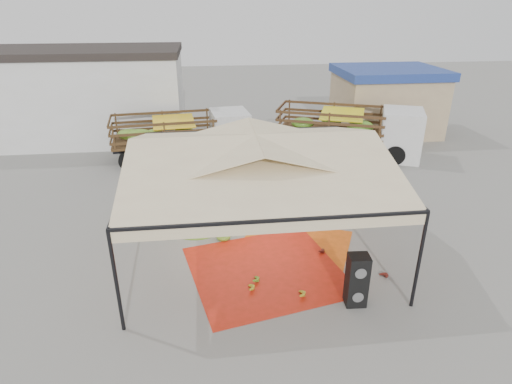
{
  "coord_description": "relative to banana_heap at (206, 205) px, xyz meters",
  "views": [
    {
      "loc": [
        -1.58,
        -13.19,
        7.99
      ],
      "look_at": [
        0.2,
        1.5,
        1.3
      ],
      "focal_mm": 30.0,
      "sensor_mm": 36.0,
      "label": 1
    }
  ],
  "objects": [
    {
      "name": "hand_red_b",
      "position": [
        5.41,
        -4.79,
        -0.43
      ],
      "size": [
        0.54,
        0.49,
        0.2
      ],
      "primitive_type": "ellipsoid",
      "rotation": [
        0.0,
        0.0,
        0.34
      ],
      "color": "#5D1915",
      "rests_on": "ground"
    },
    {
      "name": "building_white",
      "position": [
        -8.29,
        11.83,
        2.18
      ],
      "size": [
        14.3,
        6.3,
        5.4
      ],
      "color": "silver",
      "rests_on": "ground"
    },
    {
      "name": "truck_left",
      "position": [
        -0.88,
        7.17,
        0.99
      ],
      "size": [
        7.43,
        3.25,
        2.47
      ],
      "rotation": [
        0.0,
        0.0,
        0.11
      ],
      "color": "#4B3019",
      "rests_on": "ground"
    },
    {
      "name": "tarp_right",
      "position": [
        2.91,
        -2.87,
        -0.53
      ],
      "size": [
        5.03,
        5.12,
        0.01
      ],
      "primitive_type": "cube",
      "rotation": [
        0.0,
        0.0,
        -0.43
      ],
      "color": "orange",
      "rests_on": "ground"
    },
    {
      "name": "canopy_tent",
      "position": [
        1.71,
        -2.17,
        2.77
      ],
      "size": [
        8.1,
        8.1,
        4.0
      ],
      "color": "black",
      "rests_on": "ground"
    },
    {
      "name": "hand_yellow_b",
      "position": [
        1.16,
        -4.89,
        -0.42
      ],
      "size": [
        0.5,
        0.41,
        0.22
      ],
      "primitive_type": "ellipsoid",
      "rotation": [
        0.0,
        0.0,
        -0.02
      ],
      "color": "gold",
      "rests_on": "ground"
    },
    {
      "name": "speaker_stack",
      "position": [
        4.13,
        -5.87,
        0.26
      ],
      "size": [
        0.61,
        0.54,
        1.59
      ],
      "rotation": [
        0.0,
        0.0,
        -0.07
      ],
      "color": "black",
      "rests_on": "ground"
    },
    {
      "name": "hand_red_a",
      "position": [
        3.84,
        -3.08,
        -0.44
      ],
      "size": [
        0.55,
        0.53,
        0.2
      ],
      "primitive_type": "ellipsoid",
      "rotation": [
        0.0,
        0.0,
        -0.6
      ],
      "color": "#591A14",
      "rests_on": "ground"
    },
    {
      "name": "vendor",
      "position": [
        3.81,
        0.67,
        0.44
      ],
      "size": [
        0.81,
        0.65,
        1.95
      ],
      "primitive_type": "imported",
      "rotation": [
        0.0,
        0.0,
        3.43
      ],
      "color": "gray",
      "rests_on": "ground"
    },
    {
      "name": "hand_green",
      "position": [
        1.36,
        -4.47,
        -0.42
      ],
      "size": [
        0.58,
        0.52,
        0.22
      ],
      "primitive_type": "ellipsoid",
      "rotation": [
        0.0,
        0.0,
        -0.28
      ],
      "color": "#427F1A",
      "rests_on": "ground"
    },
    {
      "name": "ground",
      "position": [
        1.71,
        -2.17,
        -0.53
      ],
      "size": [
        90.0,
        90.0,
        0.0
      ],
      "primitive_type": "plane",
      "color": "slate",
      "rests_on": "ground"
    },
    {
      "name": "banana_leaves",
      "position": [
        -1.83,
        -0.41,
        -0.53
      ],
      "size": [
        0.96,
        1.36,
        3.7
      ],
      "primitive_type": null,
      "color": "#247A20",
      "rests_on": "ground"
    },
    {
      "name": "building_tan",
      "position": [
        11.71,
        10.83,
        1.54
      ],
      "size": [
        6.3,
        5.3,
        4.1
      ],
      "color": "tan",
      "rests_on": "ground"
    },
    {
      "name": "tarp_left",
      "position": [
        1.82,
        -3.96,
        -0.53
      ],
      "size": [
        5.45,
        5.28,
        0.01
      ],
      "primitive_type": "cube",
      "rotation": [
        0.0,
        0.0,
        0.22
      ],
      "color": "red",
      "rests_on": "ground"
    },
    {
      "name": "hand_yellow_a",
      "position": [
        2.61,
        -5.35,
        -0.42
      ],
      "size": [
        0.57,
        0.49,
        0.23
      ],
      "primitive_type": "ellipsoid",
      "rotation": [
        0.0,
        0.0,
        -0.16
      ],
      "color": "gold",
      "rests_on": "ground"
    },
    {
      "name": "hanging_bunches",
      "position": [
        1.46,
        -1.0,
        2.09
      ],
      "size": [
        3.24,
        0.24,
        0.2
      ],
      "color": "#477C19",
      "rests_on": "ground"
    },
    {
      "name": "truck_right",
      "position": [
        8.28,
        6.78,
        1.09
      ],
      "size": [
        8.09,
        5.27,
        2.63
      ],
      "rotation": [
        0.0,
        0.0,
        -0.38
      ],
      "color": "#533C1B",
      "rests_on": "ground"
    },
    {
      "name": "banana_heap",
      "position": [
        0.0,
        0.0,
        0.0
      ],
      "size": [
        5.29,
        4.48,
        1.07
      ],
      "primitive_type": "ellipsoid",
      "rotation": [
        0.0,
        0.0,
        0.08
      ],
      "color": "#3B7317",
      "rests_on": "ground"
    }
  ]
}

